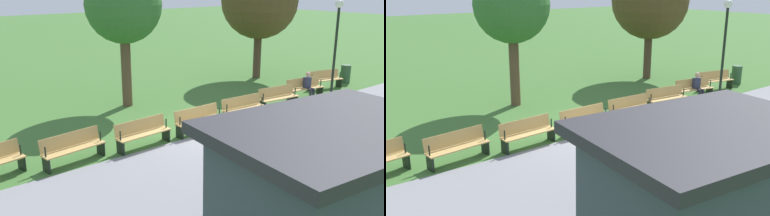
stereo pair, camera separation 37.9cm
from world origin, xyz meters
TOP-DOWN VIEW (x-y plane):
  - ground_plane at (0.00, 0.00)m, footprint 120.00×120.00m
  - path_paving at (0.00, 2.57)m, footprint 32.35×4.83m
  - bench_0 at (-8.98, -1.14)m, footprint 1.95×0.91m
  - bench_1 at (-6.76, -0.67)m, footprint 1.95×0.80m
  - bench_2 at (-4.52, -0.34)m, footprint 1.94×0.69m
  - bench_3 at (-2.26, -0.14)m, footprint 1.92×0.58m
  - bench_4 at (0.00, -0.07)m, footprint 1.90×0.47m
  - bench_5 at (2.26, -0.14)m, footprint 1.92×0.58m
  - bench_6 at (4.52, -0.34)m, footprint 1.94×0.69m
  - person_seated at (-6.81, -0.52)m, footprint 0.39×0.56m
  - tree_0 at (-8.16, -4.95)m, footprint 4.06×4.06m
  - tree_1 at (0.21, -4.59)m, footprint 3.13×3.13m
  - lamp_post at (-5.63, 1.43)m, footprint 0.32×0.32m
  - trash_bin at (-10.89, -1.19)m, footprint 0.50×0.50m
  - kiosk at (3.36, 7.35)m, footprint 4.25×3.21m

SIDE VIEW (x-z plane):
  - ground_plane at x=0.00m, z-range 0.00..0.00m
  - path_paving at x=0.00m, z-range 0.00..0.01m
  - trash_bin at x=-10.89m, z-range 0.00..0.94m
  - bench_0 at x=-8.98m, z-range 0.03..0.92m
  - bench_1 at x=-6.76m, z-range 0.03..0.92m
  - bench_2 at x=-4.52m, z-range 0.03..0.92m
  - bench_3 at x=-2.26m, z-range 0.03..0.92m
  - bench_4 at x=0.00m, z-range 0.03..0.92m
  - bench_5 at x=2.26m, z-range 0.03..0.92m
  - bench_6 at x=4.52m, z-range 0.03..0.92m
  - person_seated at x=-6.81m, z-range 0.04..1.24m
  - kiosk at x=3.36m, z-range 0.04..3.02m
  - lamp_post at x=-5.63m, z-range 0.83..5.29m
  - tree_0 at x=-8.16m, z-range 1.05..7.24m
  - tree_1 at x=0.21m, z-range 1.28..7.06m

